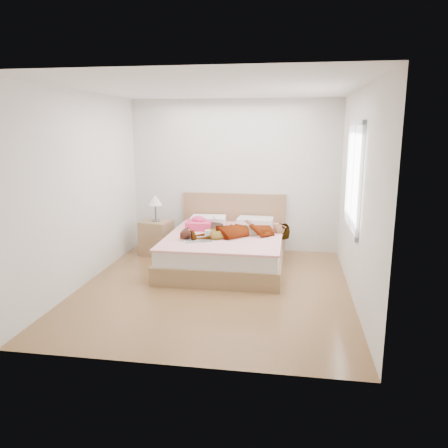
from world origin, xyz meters
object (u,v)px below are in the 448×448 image
object	(u,v)px
woman	(241,228)
coffee_mug	(208,234)
phone	(214,217)
plush_toy	(186,234)
bed	(226,248)
nightstand	(156,235)
towel	(199,224)
magazine	(198,240)

from	to	relation	value
woman	coffee_mug	size ratio (longest dim) A/B	12.33
phone	plush_toy	bearing A→B (deg)	-136.15
woman	phone	xyz separation A→B (m)	(-0.50, 0.40, 0.07)
plush_toy	coffee_mug	bearing A→B (deg)	30.29
bed	coffee_mug	distance (m)	0.45
bed	nightstand	bearing A→B (deg)	162.79
plush_toy	nightstand	bearing A→B (deg)	130.98
coffee_mug	phone	bearing A→B (deg)	91.42
towel	bed	bearing A→B (deg)	-23.81
towel	magazine	world-z (taller)	towel
bed	towel	world-z (taller)	bed
bed	coffee_mug	world-z (taller)	bed
bed	plush_toy	size ratio (longest dim) A/B	7.52
towel	nightstand	distance (m)	0.83
magazine	plush_toy	size ratio (longest dim) A/B	1.83
bed	plush_toy	bearing A→B (deg)	-140.55
towel	plush_toy	xyz separation A→B (m)	(-0.05, -0.65, -0.01)
bed	magazine	world-z (taller)	bed
bed	plush_toy	distance (m)	0.76
phone	towel	distance (m)	0.28
woman	magazine	size ratio (longest dim) A/B	3.24
bed	magazine	distance (m)	0.65
phone	magazine	distance (m)	0.85
phone	magazine	bearing A→B (deg)	-120.97
bed	towel	bearing A→B (deg)	156.19
bed	magazine	size ratio (longest dim) A/B	4.11
phone	coffee_mug	world-z (taller)	phone
magazine	plush_toy	bearing A→B (deg)	162.30
phone	towel	xyz separation A→B (m)	(-0.23, -0.11, -0.10)
plush_toy	magazine	bearing A→B (deg)	-17.70
plush_toy	nightstand	distance (m)	1.12
magazine	nightstand	bearing A→B (deg)	136.03
woman	bed	bearing A→B (deg)	-132.73
woman	nightstand	world-z (taller)	nightstand
woman	plush_toy	bearing A→B (deg)	-90.82
woman	phone	world-z (taller)	woman
magazine	nightstand	distance (m)	1.30
towel	plush_toy	size ratio (longest dim) A/B	1.54
towel	magazine	size ratio (longest dim) A/B	0.84
coffee_mug	nightstand	size ratio (longest dim) A/B	0.13
woman	plush_toy	world-z (taller)	woman
woman	magazine	bearing A→B (deg)	-79.05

